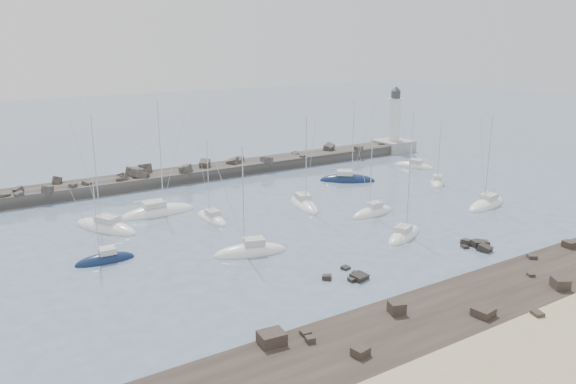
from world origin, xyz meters
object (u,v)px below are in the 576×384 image
object	(u,v)px
sailboat_9	(372,213)
sailboat_10	(414,166)
sailboat_5	(250,252)
sailboat_6	(304,205)
lighthouse	(394,137)
sailboat_2	(105,260)
sailboat_1	(106,228)
sailboat_4	(158,213)
sailboat_3	(212,219)
sailboat_11	(487,205)
sailboat_8	(347,180)
sailboat_12	(437,183)
sailboat_7	(404,236)

from	to	relation	value
sailboat_9	sailboat_10	world-z (taller)	sailboat_10
sailboat_5	sailboat_6	world-z (taller)	sailboat_6
sailboat_5	sailboat_6	distance (m)	19.80
lighthouse	sailboat_2	xyz separation A→B (m)	(-70.42, -29.94, -2.95)
sailboat_1	sailboat_4	distance (m)	8.35
sailboat_3	sailboat_4	xyz separation A→B (m)	(-5.19, 6.46, 0.02)
sailboat_5	sailboat_11	distance (m)	38.33
sailboat_2	sailboat_8	world-z (taller)	sailboat_8
sailboat_2	sailboat_6	bearing A→B (deg)	10.48
sailboat_3	sailboat_6	world-z (taller)	sailboat_6
sailboat_8	sailboat_10	bearing A→B (deg)	5.30
sailboat_2	sailboat_9	world-z (taller)	sailboat_9
lighthouse	sailboat_9	distance (m)	47.39
sailboat_2	sailboat_4	bearing A→B (deg)	51.10
sailboat_8	sailboat_6	bearing A→B (deg)	-150.26
sailboat_10	sailboat_12	xyz separation A→B (m)	(-5.78, -11.21, 0.01)
sailboat_1	sailboat_11	xyz separation A→B (m)	(49.78, -19.71, -0.00)
sailboat_7	sailboat_9	bearing A→B (deg)	72.72
lighthouse	sailboat_7	bearing A→B (deg)	-131.62
sailboat_5	sailboat_11	xyz separation A→B (m)	(38.27, -2.13, -0.02)
sailboat_2	sailboat_3	bearing A→B (deg)	23.88
sailboat_6	sailboat_7	size ratio (longest dim) A/B	1.15
lighthouse	sailboat_6	size ratio (longest dim) A/B	1.02
sailboat_2	sailboat_1	bearing A→B (deg)	74.51
lighthouse	sailboat_8	size ratio (longest dim) A/B	0.98
sailboat_7	sailboat_12	world-z (taller)	sailboat_7
sailboat_6	sailboat_12	xyz separation A→B (m)	(26.44, -1.15, -0.01)
lighthouse	sailboat_12	size ratio (longest dim) A/B	1.29
sailboat_8	sailboat_11	size ratio (longest dim) A/B	1.02
sailboat_7	sailboat_8	size ratio (longest dim) A/B	0.83
sailboat_7	sailboat_10	xyz separation A→B (m)	(29.14, 27.49, 0.00)
lighthouse	sailboat_4	world-z (taller)	sailboat_4
sailboat_2	sailboat_3	world-z (taller)	sailboat_3
lighthouse	sailboat_1	size ratio (longest dim) A/B	0.92
sailboat_4	sailboat_6	xyz separation A→B (m)	(19.21, -8.04, 0.00)
sailboat_4	sailboat_11	size ratio (longest dim) A/B	1.15
sailboat_5	sailboat_6	xyz separation A→B (m)	(15.65, 12.13, -0.00)
sailboat_2	sailboat_7	xyz separation A→B (m)	(33.30, -11.84, -0.01)
sailboat_1	sailboat_6	size ratio (longest dim) A/B	1.12
sailboat_10	sailboat_7	bearing A→B (deg)	-136.66
sailboat_2	sailboat_6	distance (m)	30.73
sailboat_6	sailboat_9	size ratio (longest dim) A/B	1.20
sailboat_6	sailboat_8	size ratio (longest dim) A/B	0.96
sailboat_4	sailboat_11	world-z (taller)	sailboat_4
sailboat_8	sailboat_9	xyz separation A→B (m)	(-8.84, -16.70, -0.00)
sailboat_2	sailboat_7	bearing A→B (deg)	-19.57
lighthouse	sailboat_6	world-z (taller)	lighthouse
sailboat_1	sailboat_2	xyz separation A→B (m)	(-3.06, -11.04, -0.00)
sailboat_9	sailboat_11	xyz separation A→B (m)	(16.68, -6.01, -0.01)
lighthouse	sailboat_2	bearing A→B (deg)	-156.96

